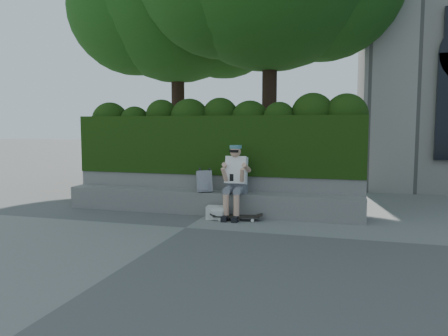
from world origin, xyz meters
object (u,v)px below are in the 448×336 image
(skateboard, at_px, (236,216))
(backpack_plaid, at_px, (204,181))
(backpack_ground, at_px, (217,213))
(person, at_px, (235,178))

(skateboard, xyz_separation_m, backpack_plaid, (-0.74, 0.35, 0.58))
(skateboard, height_order, backpack_ground, backpack_ground)
(skateboard, relative_size, backpack_ground, 2.37)
(person, bearing_deg, backpack_ground, -141.73)
(skateboard, height_order, backpack_plaid, backpack_plaid)
(skateboard, bearing_deg, person, 97.87)
(skateboard, bearing_deg, backpack_plaid, 144.50)
(person, xyz_separation_m, backpack_ground, (-0.30, -0.24, -0.63))
(person, xyz_separation_m, backpack_plaid, (-0.65, 0.08, -0.09))
(backpack_plaid, bearing_deg, person, -37.37)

